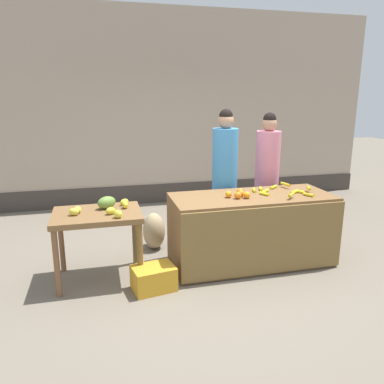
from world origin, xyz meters
TOP-DOWN VIEW (x-y plane):
  - ground_plane at (0.00, 0.00)m, footprint 24.00×24.00m
  - market_wall_back at (0.00, 3.08)m, footprint 8.25×0.23m
  - fruit_stall_counter at (0.52, -0.01)m, footprint 1.96×0.83m
  - side_table_wooden at (-1.31, 0.00)m, footprint 0.95×0.70m
  - banana_bunch_pile at (0.93, 0.04)m, footprint 0.72×0.65m
  - orange_pile at (0.33, -0.04)m, footprint 0.27×0.23m
  - mango_papaya_pile at (-1.21, 0.06)m, footprint 0.67×0.59m
  - vendor_woman_blue_shirt at (0.39, 0.65)m, footprint 0.34×0.34m
  - vendor_woman_pink_shirt at (1.05, 0.74)m, footprint 0.34×0.34m
  - produce_crate at (-0.76, -0.40)m, footprint 0.49×0.39m
  - produce_sack at (-0.58, 0.73)m, footprint 0.31×0.37m

SIDE VIEW (x-z plane):
  - ground_plane at x=0.00m, z-range 0.00..0.00m
  - produce_crate at x=-0.76m, z-range 0.00..0.26m
  - produce_sack at x=-0.58m, z-range 0.00..0.50m
  - fruit_stall_counter at x=0.52m, z-range 0.00..0.86m
  - side_table_wooden at x=-1.31m, z-range 0.28..1.07m
  - mango_papaya_pile at x=-1.21m, z-range 0.77..0.91m
  - banana_bunch_pile at x=0.93m, z-range 0.86..0.92m
  - orange_pile at x=0.33m, z-range 0.86..0.95m
  - vendor_woman_pink_shirt at x=1.05m, z-range 0.01..1.81m
  - vendor_woman_blue_shirt at x=0.39m, z-range 0.01..1.87m
  - market_wall_back at x=0.00m, z-range -0.03..3.54m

